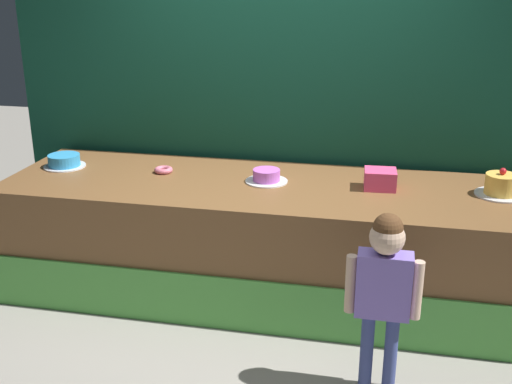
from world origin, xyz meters
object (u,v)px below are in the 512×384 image
object	(u,v)px
cake_left	(64,161)
cake_center	(266,176)
cake_right	(501,186)
pink_box	(380,179)
child_figure	(384,279)
donut	(164,170)

from	to	relation	value
cake_left	cake_center	xyz separation A→B (m)	(1.51, -0.03, -0.00)
cake_right	cake_center	bearing A→B (deg)	-178.32
cake_left	cake_right	bearing A→B (deg)	0.19
pink_box	cake_left	bearing A→B (deg)	179.72
child_figure	cake_center	size ratio (longest dim) A/B	3.56
donut	cake_center	size ratio (longest dim) A/B	0.45
cake_left	cake_right	distance (m)	3.02
pink_box	cake_right	world-z (taller)	cake_right
donut	pink_box	bearing A→B (deg)	-1.13
donut	cake_left	xyz separation A→B (m)	(-0.76, -0.02, 0.02)
pink_box	donut	world-z (taller)	pink_box
pink_box	cake_right	size ratio (longest dim) A/B	0.65
pink_box	cake_right	xyz separation A→B (m)	(0.76, 0.02, 0.00)
cake_center	cake_right	bearing A→B (deg)	1.68
donut	cake_left	size ratio (longest dim) A/B	0.43
cake_center	donut	bearing A→B (deg)	175.99
child_figure	pink_box	world-z (taller)	child_figure
child_figure	donut	bearing A→B (deg)	146.19
cake_left	cake_right	world-z (taller)	cake_right
pink_box	cake_center	xyz separation A→B (m)	(-0.76, -0.02, -0.03)
donut	cake_center	bearing A→B (deg)	-4.01
child_figure	cake_right	xyz separation A→B (m)	(0.70, 1.04, 0.21)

